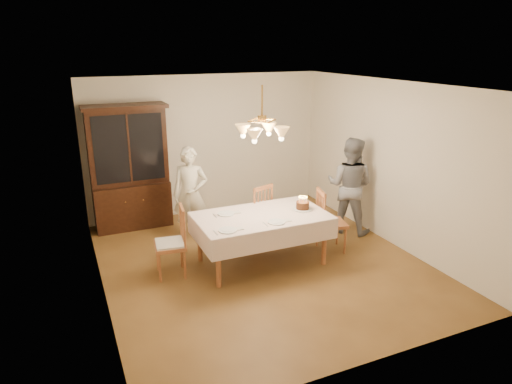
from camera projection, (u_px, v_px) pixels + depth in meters
name	position (u px, v px, depth m)	size (l,w,h in m)	color
ground	(261.00, 262.00, 6.83)	(5.00, 5.00, 0.00)	brown
room_shell	(262.00, 160.00, 6.34)	(5.00, 5.00, 5.00)	white
dining_table	(262.00, 220.00, 6.62)	(1.90, 1.10, 0.76)	brown
china_hutch	(130.00, 170.00, 7.90)	(1.38, 0.54, 2.16)	black
chair_far_side	(256.00, 216.00, 7.42)	(0.55, 0.54, 1.00)	brown
chair_left_end	(171.00, 245.00, 6.34)	(0.47, 0.49, 1.00)	brown
chair_right_end	(331.00, 224.00, 7.11)	(0.51, 0.53, 1.00)	brown
elderly_woman	(190.00, 195.00, 7.41)	(0.57, 0.38, 1.57)	beige
adult_in_grey	(350.00, 186.00, 7.73)	(0.80, 0.63, 1.65)	slate
birthday_cake	(303.00, 206.00, 6.80)	(0.30, 0.30, 0.20)	white
place_setting_near_left	(228.00, 230.00, 6.04)	(0.39, 0.25, 0.02)	white
place_setting_near_right	(277.00, 222.00, 6.32)	(0.39, 0.25, 0.02)	white
place_setting_far_left	(227.00, 214.00, 6.63)	(0.39, 0.24, 0.02)	white
chandelier	(262.00, 132.00, 6.22)	(0.62, 0.62, 0.73)	#BF8C3F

